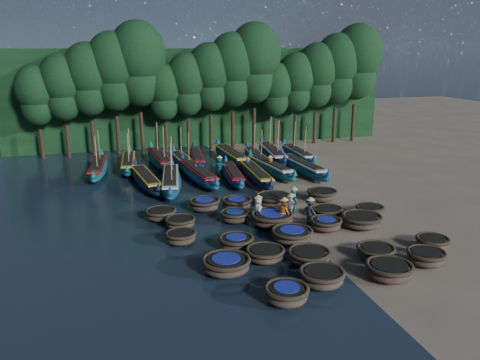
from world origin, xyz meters
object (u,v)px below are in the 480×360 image
object	(u,v)px
long_boat_7	(270,167)
fisherman_5	(219,166)
long_boat_4	(198,174)
fisherman_4	(291,205)
coracle_15	(180,222)
coracle_22	(237,203)
coracle_16	(235,216)
long_boat_16	(272,153)
long_boat_8	(303,167)
long_boat_12	(184,162)
coracle_3	(389,270)
long_boat_11	(160,159)
coracle_10	(181,237)
coracle_12	(292,235)
long_boat_15	(256,158)
fisherman_3	(310,211)
coracle_11	(236,242)
coracle_9	(432,242)
coracle_14	(362,220)
long_boat_10	(129,163)
coracle_24	(322,195)
long_boat_2	(146,180)
fisherman_6	(270,165)
long_boat_5	(233,174)
fisherman_0	(258,209)
coracle_23	(274,200)
fisherman_2	(284,212)
coracle_13	(326,224)
coracle_1	(286,294)
coracle_4	(426,257)
coracle_19	(370,210)
coracle_5	(226,264)
long_boat_13	(197,158)
coracle_7	(309,256)
coracle_20	(161,214)
long_boat_9	(98,168)
fisherman_1	(294,200)
coracle_2	(322,277)
long_boat_6	(256,175)
long_boat_14	(231,156)

from	to	relation	value
long_boat_7	fisherman_5	bearing A→B (deg)	167.82
long_boat_4	fisherman_4	distance (m)	10.37
coracle_15	coracle_22	distance (m)	4.61
coracle_16	long_boat_16	xyz separation A→B (m)	(7.59, 14.59, 0.21)
long_boat_8	long_boat_12	world-z (taller)	long_boat_12
coracle_3	long_boat_12	bearing A→B (deg)	103.91
long_boat_4	long_boat_11	size ratio (longest dim) A/B	0.99
coracle_10	coracle_12	distance (m)	5.92
long_boat_15	fisherman_3	distance (m)	15.41
coracle_12	long_boat_15	xyz separation A→B (m)	(3.62, 17.46, 0.11)
coracle_11	long_boat_4	distance (m)	13.20
coracle_9	coracle_14	xyz separation A→B (m)	(-1.95, 3.70, 0.07)
long_boat_10	coracle_24	bearing A→B (deg)	-40.89
coracle_12	fisherman_4	bearing A→B (deg)	69.22
coracle_14	long_boat_2	size ratio (longest dim) A/B	0.29
coracle_16	long_boat_15	world-z (taller)	long_boat_15
coracle_16	fisherman_6	xyz separation A→B (m)	(5.70, 9.83, 0.42)
coracle_14	long_boat_5	size ratio (longest dim) A/B	0.31
fisherman_0	coracle_23	bearing A→B (deg)	-30.35
fisherman_0	fisherman_2	size ratio (longest dim) A/B	0.99
coracle_13	long_boat_15	bearing A→B (deg)	86.02
long_boat_8	long_boat_15	bearing A→B (deg)	115.08
coracle_1	fisherman_0	xyz separation A→B (m)	(1.72, 9.02, 0.44)
coracle_14	long_boat_10	size ratio (longest dim) A/B	0.29
coracle_4	coracle_12	size ratio (longest dim) A/B	0.76
coracle_19	coracle_22	xyz separation A→B (m)	(-7.57, 3.44, 0.05)
coracle_12	fisherman_4	world-z (taller)	fisherman_4
coracle_5	long_boat_13	bearing A→B (deg)	82.80
coracle_16	long_boat_4	xyz separation A→B (m)	(-0.41, 9.35, 0.18)
long_boat_11	long_boat_2	bearing A→B (deg)	-110.45
coracle_13	fisherman_5	world-z (taller)	fisherman_5
coracle_7	coracle_10	distance (m)	6.89
coracle_14	fisherman_6	xyz separation A→B (m)	(-1.12, 12.70, 0.37)
coracle_9	long_boat_16	world-z (taller)	long_boat_16
coracle_20	coracle_23	distance (m)	7.43
coracle_14	coracle_19	size ratio (longest dim) A/B	1.32
long_boat_9	fisherman_6	world-z (taller)	long_boat_9
fisherman_4	fisherman_5	bearing A→B (deg)	-14.80
coracle_22	long_boat_4	distance (m)	7.28
coracle_12	fisherman_4	size ratio (longest dim) A/B	1.47
fisherman_1	long_boat_8	bearing A→B (deg)	-38.37
coracle_2	coracle_12	distance (m)	4.86
coracle_16	coracle_4	bearing A→B (deg)	-47.83
coracle_14	long_boat_6	bearing A→B (deg)	104.83
long_boat_12	long_boat_13	size ratio (longest dim) A/B	1.03
long_boat_15	coracle_7	bearing A→B (deg)	-96.45
coracle_15	long_boat_14	bearing A→B (deg)	64.80
coracle_16	long_boat_12	xyz separation A→B (m)	(-0.82, 13.65, 0.14)
long_boat_6	coracle_12	bearing A→B (deg)	-96.63
coracle_2	coracle_10	xyz separation A→B (m)	(-5.18, 6.25, -0.05)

